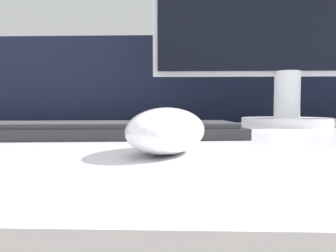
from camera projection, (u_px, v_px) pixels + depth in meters
partition_panel at (172, 188)px, 1.12m from camera, size 5.00×0.03×1.02m
computer_mouse_near at (167, 131)px, 0.34m from camera, size 0.10×0.14×0.05m
keyboard at (108, 130)px, 0.51m from camera, size 0.43×0.17×0.02m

